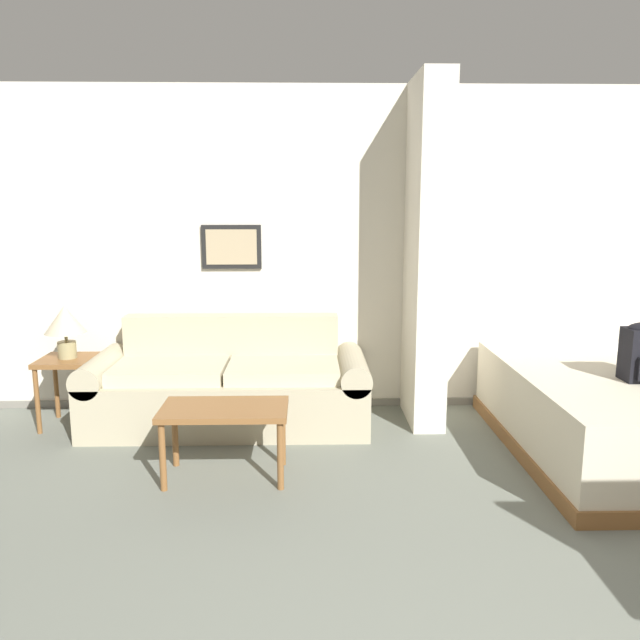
{
  "coord_description": "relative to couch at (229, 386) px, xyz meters",
  "views": [
    {
      "loc": [
        -0.64,
        -0.87,
        1.68
      ],
      "look_at": [
        -0.56,
        2.51,
        1.05
      ],
      "focal_mm": 35.0,
      "sensor_mm": 36.0,
      "label": 1
    }
  ],
  "objects": [
    {
      "name": "table_lamp",
      "position": [
        -1.21,
        -0.01,
        0.5
      ],
      "size": [
        0.3,
        0.3,
        0.4
      ],
      "color": "tan",
      "rests_on": "side_table"
    },
    {
      "name": "side_table",
      "position": [
        -1.21,
        -0.01,
        0.14
      ],
      "size": [
        0.42,
        0.42,
        0.53
      ],
      "color": "brown",
      "rests_on": "ground_plane"
    },
    {
      "name": "couch",
      "position": [
        0.0,
        0.0,
        0.0
      ],
      "size": [
        2.13,
        0.84,
        0.8
      ],
      "color": "#B7AD8E",
      "rests_on": "ground_plane"
    },
    {
      "name": "coffee_table",
      "position": [
        0.09,
        -0.97,
        0.1
      ],
      "size": [
        0.78,
        0.44,
        0.46
      ],
      "color": "brown",
      "rests_on": "ground_plane"
    },
    {
      "name": "wall_partition_pillar",
      "position": [
        1.51,
        0.08,
        1.0
      ],
      "size": [
        0.24,
        0.69,
        2.6
      ],
      "color": "silver",
      "rests_on": "ground_plane"
    },
    {
      "name": "wall_back",
      "position": [
        1.24,
        0.48,
        1.0
      ],
      "size": [
        7.41,
        0.16,
        2.6
      ],
      "color": "silver",
      "rests_on": "ground_plane"
    }
  ]
}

